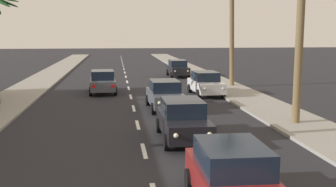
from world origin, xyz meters
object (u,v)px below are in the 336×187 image
at_px(sedan_fifth_in_queue, 165,95).
at_px(sedan_oncoming_far, 103,81).
at_px(palm_right_third, 232,13).
at_px(sedan_lead_at_stop_bar, 233,178).
at_px(sedan_third_in_queue, 183,120).
at_px(sedan_parked_nearest_kerb, 206,83).
at_px(sedan_parked_mid_kerb, 178,68).

bearing_deg(sedan_fifth_in_queue, sedan_oncoming_far, 118.57).
bearing_deg(sedan_fifth_in_queue, palm_right_third, 54.16).
relative_size(sedan_lead_at_stop_bar, sedan_third_in_queue, 1.01).
distance_m(sedan_lead_at_stop_bar, sedan_fifth_in_queue, 13.71).
height_order(sedan_parked_nearest_kerb, palm_right_third, palm_right_third).
relative_size(sedan_fifth_in_queue, palm_right_third, 0.51).
xyz_separation_m(sedan_third_in_queue, sedan_parked_nearest_kerb, (3.61, 11.75, 0.00)).
bearing_deg(sedan_third_in_queue, sedan_parked_mid_kerb, 81.69).
height_order(sedan_third_in_queue, sedan_fifth_in_queue, same).
relative_size(sedan_parked_nearest_kerb, palm_right_third, 0.51).
bearing_deg(sedan_parked_mid_kerb, sedan_parked_nearest_kerb, -89.63).
bearing_deg(sedan_oncoming_far, sedan_fifth_in_queue, -61.43).
height_order(sedan_fifth_in_queue, sedan_parked_nearest_kerb, same).
relative_size(sedan_fifth_in_queue, sedan_oncoming_far, 1.00).
height_order(sedan_oncoming_far, palm_right_third, palm_right_third).
xyz_separation_m(sedan_fifth_in_queue, sedan_oncoming_far, (-3.78, 6.94, 0.00)).
bearing_deg(sedan_lead_at_stop_bar, sedan_third_in_queue, 90.93).
bearing_deg(sedan_parked_mid_kerb, sedan_lead_at_stop_bar, -96.29).
distance_m(sedan_lead_at_stop_bar, sedan_third_in_queue, 6.86).
distance_m(sedan_lead_at_stop_bar, sedan_oncoming_far, 21.01).
bearing_deg(sedan_lead_at_stop_bar, sedan_parked_nearest_kerb, 79.35).
bearing_deg(sedan_parked_mid_kerb, sedan_fifth_in_queue, -101.26).
bearing_deg(palm_right_third, sedan_oncoming_far, -168.41).
xyz_separation_m(sedan_third_in_queue, sedan_fifth_in_queue, (0.08, 6.86, 0.00)).
height_order(sedan_third_in_queue, palm_right_third, palm_right_third).
bearing_deg(sedan_third_in_queue, sedan_oncoming_far, 105.00).
height_order(sedan_oncoming_far, sedan_parked_nearest_kerb, same).
bearing_deg(sedan_third_in_queue, palm_right_third, 67.39).
height_order(sedan_lead_at_stop_bar, sedan_third_in_queue, same).
bearing_deg(sedan_oncoming_far, sedan_parked_mid_kerb, 55.11).
xyz_separation_m(sedan_oncoming_far, palm_right_third, (10.33, 2.12, 5.11)).
bearing_deg(sedan_parked_nearest_kerb, sedan_lead_at_stop_bar, -100.65).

